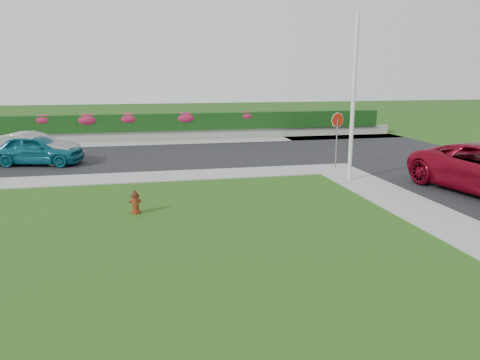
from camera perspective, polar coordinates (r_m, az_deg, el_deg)
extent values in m
plane|color=black|center=(11.32, -3.61, -9.01)|extent=(120.00, 120.00, 0.00)
cube|color=black|center=(25.01, -19.97, 2.38)|extent=(26.00, 8.00, 0.04)
cube|color=gray|center=(20.35, -24.57, -0.25)|extent=(24.00, 2.00, 0.04)
cube|color=gray|center=(21.60, 11.35, 1.37)|extent=(2.00, 2.00, 0.04)
cube|color=gray|center=(29.71, -11.04, 4.45)|extent=(34.00, 2.00, 0.04)
cube|color=gray|center=(31.16, -11.13, 5.35)|extent=(34.00, 0.40, 0.60)
cube|color=black|center=(31.16, -11.20, 6.92)|extent=(32.00, 0.90, 1.10)
cylinder|color=#57260D|center=(14.84, -12.59, -3.83)|extent=(0.31, 0.31, 0.07)
cylinder|color=#57260D|center=(14.76, -12.64, -2.80)|extent=(0.21, 0.21, 0.48)
cylinder|color=black|center=(14.70, -12.68, -1.90)|extent=(0.26, 0.26, 0.05)
sphere|color=black|center=(14.69, -12.69, -1.79)|extent=(0.21, 0.21, 0.21)
cylinder|color=black|center=(14.66, -12.71, -1.34)|extent=(0.06, 0.06, 0.06)
cylinder|color=#57260D|center=(14.74, -13.19, -2.55)|extent=(0.10, 0.11, 0.10)
cylinder|color=#57260D|center=(14.75, -12.12, -2.49)|extent=(0.10, 0.11, 0.10)
cylinder|color=#57260D|center=(14.62, -12.62, -2.87)|extent=(0.14, 0.12, 0.14)
imported|color=#0D5769|center=(23.89, -23.48, 3.41)|extent=(4.44, 2.59, 1.42)
imported|color=#929599|center=(24.37, -24.03, 3.58)|extent=(4.68, 2.63, 1.46)
cylinder|color=silver|center=(18.95, 13.63, 9.43)|extent=(0.16, 0.16, 6.42)
cylinder|color=slate|center=(21.69, 11.68, 4.35)|extent=(0.06, 0.06, 2.24)
cylinder|color=#AE230B|center=(21.56, 11.80, 7.16)|extent=(0.64, 0.20, 0.65)
cylinder|color=white|center=(21.56, 11.80, 7.16)|extent=(0.67, 0.20, 0.69)
ellipsoid|color=#AC1D50|center=(31.57, -22.86, 6.76)|extent=(1.33, 0.86, 0.67)
ellipsoid|color=#AC1D50|center=(31.20, -18.09, 6.99)|extent=(1.55, 1.00, 0.77)
ellipsoid|color=#AC1D50|center=(31.04, -13.45, 7.28)|extent=(1.44, 0.92, 0.72)
ellipsoid|color=#AC1D50|center=(31.18, -6.68, 7.53)|extent=(1.54, 0.99, 0.77)
ellipsoid|color=#AC1D50|center=(31.82, 0.74, 7.82)|extent=(1.26, 0.81, 0.63)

